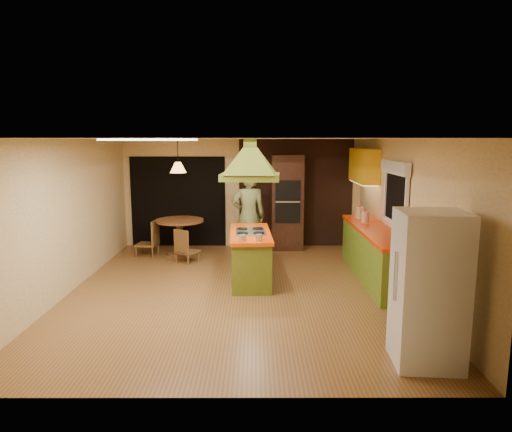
{
  "coord_description": "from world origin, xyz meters",
  "views": [
    {
      "loc": [
        0.31,
        -7.34,
        2.49
      ],
      "look_at": [
        0.32,
        0.62,
        1.15
      ],
      "focal_mm": 32.0,
      "sensor_mm": 36.0,
      "label": 1
    }
  ],
  "objects_px": {
    "man": "(249,217)",
    "wall_oven": "(287,202)",
    "dining_table": "(180,230)",
    "refrigerator": "(429,289)",
    "canister_large": "(360,213)",
    "kitchen_island": "(250,256)"
  },
  "relations": [
    {
      "from": "refrigerator",
      "to": "dining_table",
      "type": "bearing_deg",
      "value": 129.4
    },
    {
      "from": "refrigerator",
      "to": "wall_oven",
      "type": "height_order",
      "value": "wall_oven"
    },
    {
      "from": "kitchen_island",
      "to": "refrigerator",
      "type": "bearing_deg",
      "value": -59.19
    },
    {
      "from": "man",
      "to": "canister_large",
      "type": "bearing_deg",
      "value": 170.11
    },
    {
      "from": "wall_oven",
      "to": "dining_table",
      "type": "relative_size",
      "value": 2.07
    },
    {
      "from": "canister_large",
      "to": "refrigerator",
      "type": "bearing_deg",
      "value": -92.56
    },
    {
      "from": "man",
      "to": "wall_oven",
      "type": "bearing_deg",
      "value": -133.79
    },
    {
      "from": "man",
      "to": "refrigerator",
      "type": "relative_size",
      "value": 1.1
    },
    {
      "from": "refrigerator",
      "to": "canister_large",
      "type": "distance_m",
      "value": 4.23
    },
    {
      "from": "wall_oven",
      "to": "canister_large",
      "type": "height_order",
      "value": "wall_oven"
    },
    {
      "from": "man",
      "to": "wall_oven",
      "type": "height_order",
      "value": "wall_oven"
    },
    {
      "from": "kitchen_island",
      "to": "dining_table",
      "type": "height_order",
      "value": "kitchen_island"
    },
    {
      "from": "kitchen_island",
      "to": "wall_oven",
      "type": "relative_size",
      "value": 0.83
    },
    {
      "from": "wall_oven",
      "to": "dining_table",
      "type": "xyz_separation_m",
      "value": [
        -2.36,
        -0.55,
        -0.53
      ]
    },
    {
      "from": "kitchen_island",
      "to": "canister_large",
      "type": "distance_m",
      "value": 2.54
    },
    {
      "from": "man",
      "to": "dining_table",
      "type": "relative_size",
      "value": 1.83
    },
    {
      "from": "refrigerator",
      "to": "dining_table",
      "type": "distance_m",
      "value": 6.09
    },
    {
      "from": "kitchen_island",
      "to": "canister_large",
      "type": "bearing_deg",
      "value": 25.78
    },
    {
      "from": "kitchen_island",
      "to": "dining_table",
      "type": "relative_size",
      "value": 1.72
    },
    {
      "from": "dining_table",
      "to": "canister_large",
      "type": "bearing_deg",
      "value": -10.78
    },
    {
      "from": "refrigerator",
      "to": "wall_oven",
      "type": "bearing_deg",
      "value": 105.87
    },
    {
      "from": "refrigerator",
      "to": "dining_table",
      "type": "height_order",
      "value": "refrigerator"
    }
  ]
}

